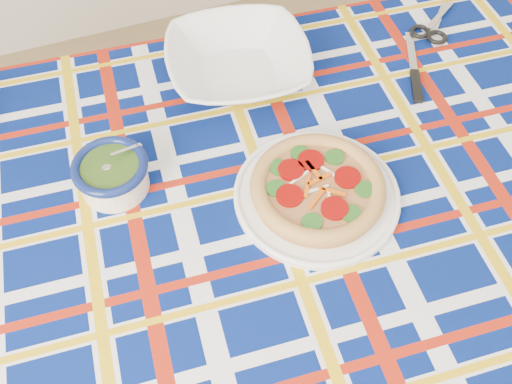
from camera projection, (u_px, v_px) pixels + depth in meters
name	position (u px, v px, depth m)	size (l,w,h in m)	color
dining_table	(232.00, 241.00, 1.09)	(1.73, 1.16, 0.77)	brown
tablecloth	(231.00, 234.00, 1.07)	(1.68, 1.06, 0.11)	#051558
main_focaccia_plate	(318.00, 188.00, 1.03)	(0.32, 0.32, 0.06)	#AC6C3D
pesto_bowl	(112.00, 173.00, 1.04)	(0.14, 0.14, 0.08)	#1F380F
serving_bowl	(238.00, 63.00, 1.21)	(0.30, 0.30, 0.07)	white
table_knife	(412.00, 53.00, 1.28)	(0.24, 0.02, 0.01)	silver
kitchen_scissors	(440.00, 16.00, 1.35)	(0.19, 0.09, 0.02)	silver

